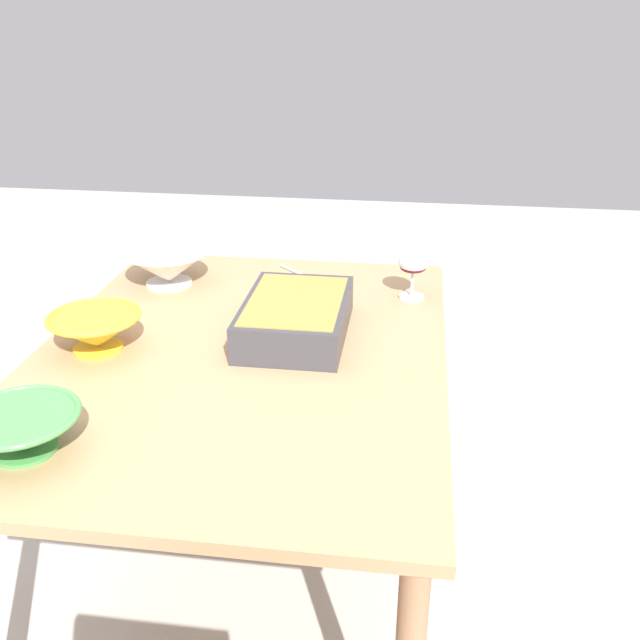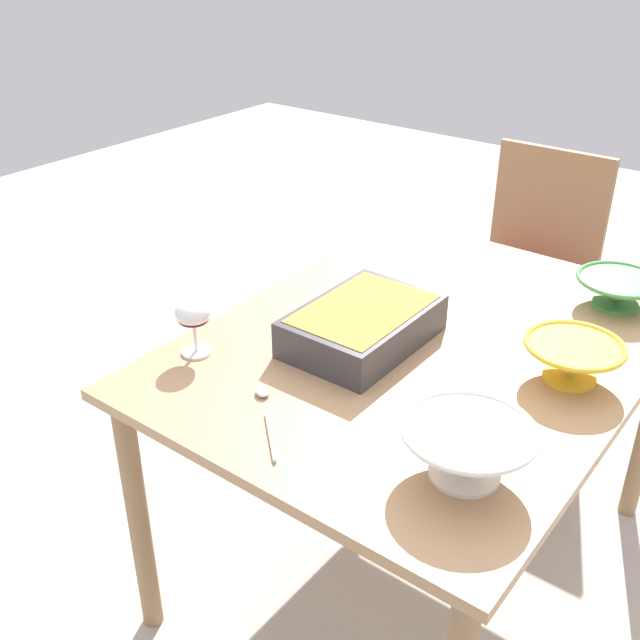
# 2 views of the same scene
# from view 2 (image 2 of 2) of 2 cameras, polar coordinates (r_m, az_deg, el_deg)

# --- Properties ---
(ground_plane) EXTENTS (8.00, 8.00, 0.00)m
(ground_plane) POSITION_cam_2_polar(r_m,az_deg,el_deg) (2.26, 6.74, -17.49)
(ground_plane) COLOR #B2ADA3
(dining_table) EXTENTS (1.26, 0.95, 0.72)m
(dining_table) POSITION_cam_2_polar(r_m,az_deg,el_deg) (1.85, 7.86, -3.62)
(dining_table) COLOR tan
(dining_table) RESTS_ON ground_plane
(chair) EXTENTS (0.39, 0.43, 0.90)m
(chair) POSITION_cam_2_polar(r_m,az_deg,el_deg) (2.77, 15.47, 3.76)
(chair) COLOR #B22D2D
(chair) RESTS_ON ground_plane
(wine_glass) EXTENTS (0.08, 0.08, 0.13)m
(wine_glass) POSITION_cam_2_polar(r_m,az_deg,el_deg) (1.71, -9.49, 0.28)
(wine_glass) COLOR white
(wine_glass) RESTS_ON dining_table
(casserole_dish) EXTENTS (0.36, 0.24, 0.09)m
(casserole_dish) POSITION_cam_2_polar(r_m,az_deg,el_deg) (1.76, 3.22, -0.28)
(casserole_dish) COLOR #38383D
(casserole_dish) RESTS_ON dining_table
(mixing_bowl) EXTENTS (0.21, 0.21, 0.09)m
(mixing_bowl) POSITION_cam_2_polar(r_m,az_deg,el_deg) (1.70, 18.41, -2.80)
(mixing_bowl) COLOR yellow
(mixing_bowl) RESTS_ON dining_table
(small_bowl) EXTENTS (0.22, 0.22, 0.08)m
(small_bowl) POSITION_cam_2_polar(r_m,az_deg,el_deg) (2.06, 21.47, 2.13)
(small_bowl) COLOR #4C994C
(small_bowl) RESTS_ON dining_table
(serving_bowl) EXTENTS (0.24, 0.24, 0.11)m
(serving_bowl) POSITION_cam_2_polar(r_m,az_deg,el_deg) (1.38, 10.97, -9.49)
(serving_bowl) COLOR white
(serving_bowl) RESTS_ON dining_table
(serving_spoon) EXTENTS (0.18, 0.20, 0.01)m
(serving_spoon) POSITION_cam_2_polar(r_m,az_deg,el_deg) (1.55, -4.14, -6.43)
(serving_spoon) COLOR silver
(serving_spoon) RESTS_ON dining_table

